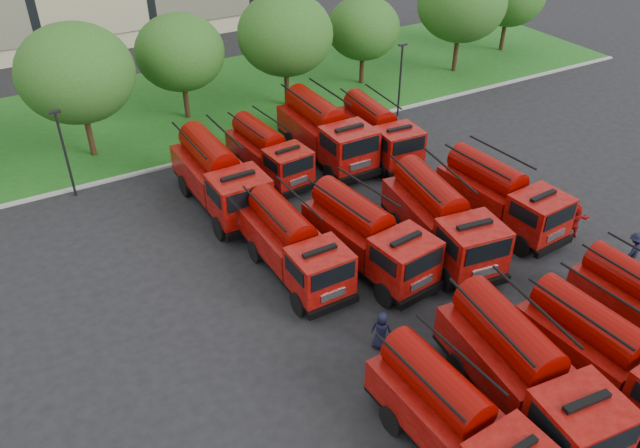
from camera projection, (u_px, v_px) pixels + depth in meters
The scene contains 24 objects.
ground at pixel (402, 318), 26.59m from camera, with size 140.00×140.00×0.00m, color black.
lawn at pixel (192, 105), 45.31m from camera, with size 70.00×16.00×0.12m, color #174A13.
curb at pixel (236, 149), 39.46m from camera, with size 70.00×0.30×0.14m, color gray.
tree_2 at pixel (76, 73), 35.84m from camera, with size 6.72×6.72×8.22m.
tree_3 at pixel (180, 52), 40.88m from camera, with size 5.88×5.88×7.19m.
tree_4 at pixel (285, 34), 42.35m from camera, with size 6.55×6.55×8.01m.
tree_5 at pixel (363, 28), 46.42m from camera, with size 5.46×5.46×6.68m.
tree_6 at pixel (462, 3), 47.96m from camera, with size 6.89×6.89×8.42m.
lamp_post_0 at pixel (64, 149), 33.30m from camera, with size 0.60×0.25×5.11m.
lamp_post_1 at pixel (400, 76), 42.28m from camera, with size 0.60×0.25×5.11m.
fire_truck_0 at pixel (456, 420), 20.22m from camera, with size 2.89×7.15×3.20m.
fire_truck_1 at pixel (525, 372), 21.72m from camera, with size 3.46×7.96×3.52m.
fire_truck_2 at pixel (610, 356), 22.52m from camera, with size 3.04×7.39×3.29m.
fire_truck_4 at pixel (294, 245), 28.25m from camera, with size 2.69×7.11×3.22m.
fire_truck_5 at pixel (367, 236), 28.73m from camera, with size 3.43×7.62×3.35m.
fire_truck_6 at pixel (441, 219), 29.76m from camera, with size 3.69×8.03×3.52m.
fire_truck_7 at pixel (501, 195), 31.75m from camera, with size 3.11×7.44×3.31m.
fire_truck_8 at pixel (219, 176), 33.07m from camera, with size 3.06×7.99×3.61m.
fire_truck_9 at pixel (268, 152), 36.00m from camera, with size 2.90×6.79×3.01m.
fire_truck_10 at pixel (325, 131), 37.55m from camera, with size 3.00×8.03×3.65m.
fire_truck_11 at pixel (378, 131), 38.08m from camera, with size 2.99×7.25×3.23m.
firefighter_3 at pixel (628, 266), 29.58m from camera, with size 1.20×0.62×1.86m, color black.
firefighter_4 at pixel (380, 347), 25.19m from camera, with size 0.86×0.57×1.77m, color black.
firefighter_5 at pixel (570, 236), 31.66m from camera, with size 1.76×0.76×1.89m, color #9B0D0B.
Camera 1 is at (-12.78, -15.51, 18.21)m, focal length 35.00 mm.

